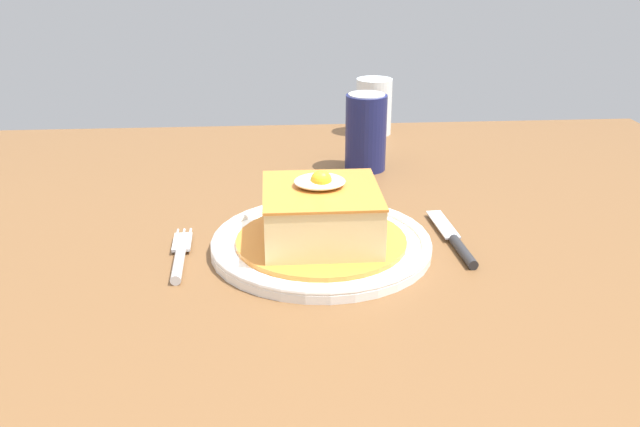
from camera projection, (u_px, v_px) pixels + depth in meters
dining_table at (305, 291)px, 0.91m from camera, size 1.42×1.07×0.72m
main_plate at (321, 243)px, 0.83m from camera, size 0.27×0.27×0.02m
sandwich_meal at (321, 217)px, 0.82m from camera, size 0.21×0.21×0.09m
fork at (180, 258)px, 0.80m from camera, size 0.02×0.14×0.01m
knife at (457, 243)px, 0.83m from camera, size 0.03×0.17×0.01m
soda_can at (366, 132)px, 1.09m from camera, size 0.07×0.07×0.12m
drinking_glass at (374, 110)px, 1.30m from camera, size 0.07×0.07×0.10m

